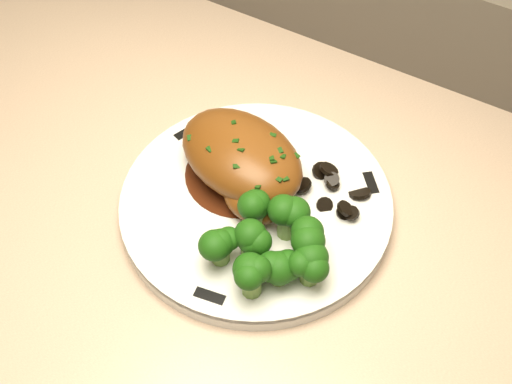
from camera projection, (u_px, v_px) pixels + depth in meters
The scene contains 8 objects.
plate at pixel (256, 204), 0.61m from camera, with size 0.26×0.26×0.02m, color silver.
rim_accent_0 at pixel (371, 183), 0.62m from camera, with size 0.03×0.01×0.00m, color black.
rim_accent_1 at pixel (187, 132), 0.66m from camera, with size 0.03×0.01×0.00m, color black.
rim_accent_2 at pixel (210, 296), 0.54m from camera, with size 0.03×0.01×0.00m, color black.
gravy_pool at pixel (242, 173), 0.62m from camera, with size 0.11×0.11×0.00m, color #3E190B.
chicken_breast at pixel (243, 160), 0.60m from camera, with size 0.15×0.12×0.05m.
mushroom_pile at pixel (309, 195), 0.60m from camera, with size 0.09×0.07×0.02m.
broccoli_florets at pixel (270, 247), 0.55m from camera, with size 0.10×0.09×0.04m.
Camera 1 is at (0.24, 1.40, 1.37)m, focal length 45.00 mm.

